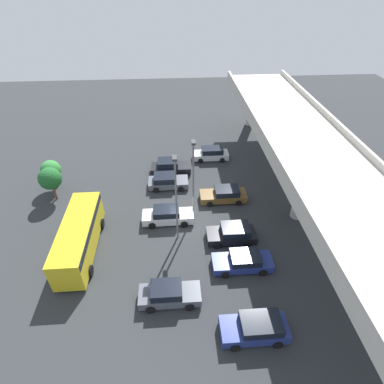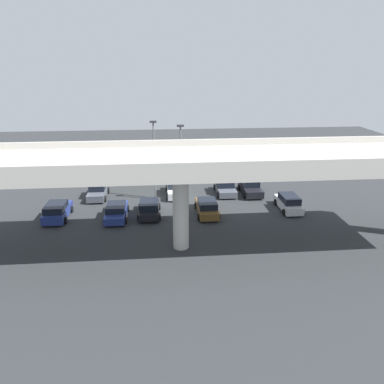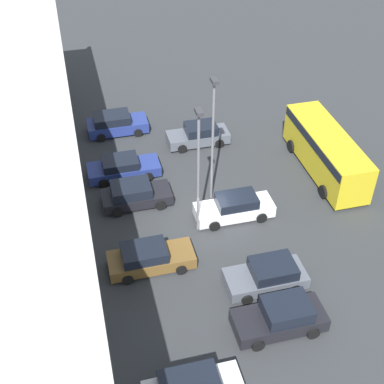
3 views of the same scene
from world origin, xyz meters
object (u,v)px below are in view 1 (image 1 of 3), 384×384
(parked_car_1, at_px, (170,167))
(parked_car_2, at_px, (167,181))
(lamp_post_mid_lot, at_px, (176,195))
(tree_front_left, at_px, (51,170))
(parked_car_6, at_px, (243,261))
(parked_car_3, at_px, (224,195))
(shuttle_bus, at_px, (79,235))
(parked_car_7, at_px, (169,294))
(tree_front_centre, at_px, (50,179))
(parked_car_5, at_px, (232,233))
(parked_car_4, at_px, (168,215))
(parked_car_8, at_px, (256,328))
(lamp_post_near_aisle, at_px, (193,176))
(parked_car_0, at_px, (211,154))

(parked_car_1, relative_size, parked_car_2, 1.06)
(lamp_post_mid_lot, bearing_deg, tree_front_left, -122.69)
(parked_car_1, bearing_deg, parked_car_6, -68.34)
(parked_car_3, xyz_separation_m, shuttle_bus, (5.96, -13.29, 1.05))
(parked_car_7, distance_m, tree_front_centre, 17.50)
(parked_car_1, xyz_separation_m, parked_car_6, (14.42, 5.73, -0.10))
(parked_car_5, bearing_deg, parked_car_4, -25.81)
(parked_car_7, bearing_deg, parked_car_4, 90.32)
(lamp_post_mid_lot, bearing_deg, parked_car_4, -158.01)
(parked_car_6, height_order, lamp_post_mid_lot, lamp_post_mid_lot)
(tree_front_left, relative_size, tree_front_centre, 0.91)
(lamp_post_mid_lot, bearing_deg, parked_car_2, -173.45)
(parked_car_6, relative_size, lamp_post_mid_lot, 0.57)
(parked_car_3, relative_size, parked_car_8, 1.07)
(shuttle_bus, relative_size, lamp_post_near_aisle, 1.06)
(parked_car_7, bearing_deg, parked_car_1, 89.06)
(parked_car_0, xyz_separation_m, parked_car_3, (8.34, 0.34, -0.05))
(parked_car_6, relative_size, shuttle_bus, 0.56)
(parked_car_0, distance_m, parked_car_4, 12.50)
(tree_front_centre, bearing_deg, parked_car_3, 85.34)
(parked_car_8, bearing_deg, parked_car_3, -90.55)
(parked_car_1, height_order, parked_car_2, parked_car_1)
(parked_car_3, relative_size, lamp_post_near_aisle, 0.58)
(parked_car_0, height_order, parked_car_6, parked_car_0)
(parked_car_2, distance_m, shuttle_bus, 11.53)
(tree_front_left, distance_m, tree_front_centre, 2.07)
(shuttle_bus, bearing_deg, parked_car_7, 54.02)
(parked_car_1, distance_m, tree_front_left, 12.91)
(parked_car_4, relative_size, tree_front_left, 1.42)
(parked_car_7, relative_size, tree_front_left, 1.32)
(tree_front_centre, bearing_deg, parked_car_5, 67.93)
(parked_car_1, bearing_deg, parked_car_7, -90.94)
(parked_car_0, height_order, tree_front_left, tree_front_left)
(parked_car_6, xyz_separation_m, shuttle_bus, (-2.80, -13.46, 1.08))
(parked_car_0, xyz_separation_m, shuttle_bus, (14.31, -12.95, 1.00))
(tree_front_centre, bearing_deg, lamp_post_mid_lot, 62.78)
(parked_car_5, distance_m, shuttle_bus, 13.20)
(parked_car_6, distance_m, tree_front_centre, 20.58)
(shuttle_bus, height_order, lamp_post_mid_lot, lamp_post_mid_lot)
(parked_car_7, xyz_separation_m, tree_front_left, (-14.79, -12.34, 1.62))
(parked_car_4, distance_m, lamp_post_near_aisle, 4.80)
(parked_car_5, bearing_deg, lamp_post_near_aisle, -45.37)
(parked_car_7, bearing_deg, parked_car_5, 45.17)
(parked_car_3, bearing_deg, tree_front_left, -10.62)
(parked_car_6, distance_m, parked_car_7, 6.55)
(lamp_post_near_aisle, bearing_deg, tree_front_left, -111.25)
(parked_car_3, relative_size, tree_front_centre, 1.28)
(parked_car_6, bearing_deg, parked_car_8, 86.84)
(parked_car_8, distance_m, tree_front_left, 25.36)
(parked_car_5, bearing_deg, parked_car_1, -64.37)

